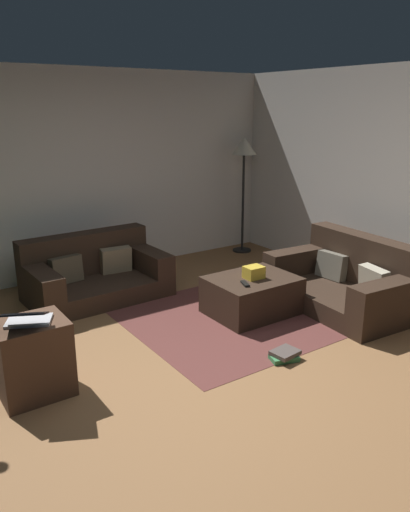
% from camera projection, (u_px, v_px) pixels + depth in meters
% --- Properties ---
extents(ground_plane, '(6.40, 6.40, 0.00)m').
position_uv_depth(ground_plane, '(196.00, 379.00, 4.07)').
color(ground_plane, brown).
extents(rear_partition, '(6.40, 0.12, 2.60)m').
position_uv_depth(rear_partition, '(56.00, 176.00, 6.18)').
color(rear_partition, silver).
rests_on(rear_partition, ground_plane).
extents(couch_left, '(1.58, 0.96, 0.71)m').
position_uv_depth(couch_left, '(94.00, 274.00, 5.80)').
color(couch_left, '#332319').
rests_on(couch_left, ground_plane).
extents(couch_right, '(1.08, 1.64, 0.76)m').
position_uv_depth(couch_right, '(348.00, 281.00, 5.51)').
color(couch_right, '#332319').
rests_on(couch_right, ground_plane).
extents(ottoman, '(0.90, 0.70, 0.40)m').
position_uv_depth(ottoman, '(252.00, 295.00, 5.32)').
color(ottoman, '#332319').
rests_on(ottoman, ground_plane).
extents(gift_box, '(0.20, 0.16, 0.13)m').
position_uv_depth(gift_box, '(254.00, 272.00, 5.23)').
color(gift_box, gold).
rests_on(gift_box, ottoman).
extents(tv_remote, '(0.10, 0.17, 0.02)m').
position_uv_depth(tv_remote, '(245.00, 284.00, 5.05)').
color(tv_remote, black).
rests_on(tv_remote, ottoman).
extents(side_table, '(0.52, 0.44, 0.60)m').
position_uv_depth(side_table, '(33.00, 358.00, 3.79)').
color(side_table, '#4C3323').
rests_on(side_table, ground_plane).
extents(laptop, '(0.45, 0.47, 0.17)m').
position_uv_depth(laptop, '(27.00, 318.00, 3.64)').
color(laptop, silver).
rests_on(laptop, side_table).
extents(book_stack, '(0.28, 0.22, 0.08)m').
position_uv_depth(book_stack, '(285.00, 355.00, 4.37)').
color(book_stack, '#387A47').
rests_on(book_stack, ground_plane).
extents(corner_lamp, '(0.36, 0.36, 1.70)m').
position_uv_depth(corner_lamp, '(244.00, 155.00, 7.25)').
color(corner_lamp, black).
rests_on(corner_lamp, ground_plane).
extents(area_rug, '(2.60, 2.00, 0.01)m').
position_uv_depth(area_rug, '(251.00, 312.00, 5.38)').
color(area_rug, brown).
rests_on(area_rug, ground_plane).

